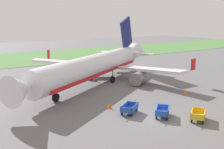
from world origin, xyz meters
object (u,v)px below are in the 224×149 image
at_px(baggage_cart_third_in_row, 129,108).
at_px(baggage_cart_nearest, 198,115).
at_px(baggage_cart_second_in_row, 162,112).
at_px(airplane, 97,65).
at_px(traffic_cone_near_plane, 186,92).
at_px(traffic_cone_mid_apron, 110,105).

bearing_deg(baggage_cart_third_in_row, baggage_cart_nearest, -49.71).
distance_m(baggage_cart_nearest, baggage_cart_second_in_row, 3.80).
bearing_deg(airplane, traffic_cone_near_plane, -61.35).
bearing_deg(baggage_cart_third_in_row, airplane, 73.52).
relative_size(baggage_cart_second_in_row, traffic_cone_near_plane, 4.57).
height_order(baggage_cart_second_in_row, traffic_cone_mid_apron, baggage_cart_second_in_row).
distance_m(baggage_cart_second_in_row, traffic_cone_mid_apron, 6.57).
xyz_separation_m(baggage_cart_third_in_row, traffic_cone_near_plane, (11.64, 1.81, -0.26)).
relative_size(airplane, baggage_cart_second_in_row, 10.86).
relative_size(baggage_cart_nearest, baggage_cart_third_in_row, 0.99).
distance_m(baggage_cart_nearest, baggage_cart_third_in_row, 7.57).
height_order(baggage_cart_nearest, baggage_cart_third_in_row, same).
bearing_deg(airplane, baggage_cart_nearest, -88.73).
height_order(baggage_cart_nearest, traffic_cone_near_plane, baggage_cart_nearest).
xyz_separation_m(airplane, traffic_cone_mid_apron, (-5.38, -12.26, -2.69)).
bearing_deg(baggage_cart_second_in_row, traffic_cone_near_plane, 27.05).
bearing_deg(traffic_cone_mid_apron, airplane, 66.29).
distance_m(traffic_cone_near_plane, traffic_cone_mid_apron, 12.62).
height_order(baggage_cart_nearest, baggage_cart_second_in_row, same).
bearing_deg(traffic_cone_near_plane, baggage_cart_second_in_row, -152.95).
height_order(airplane, baggage_cart_nearest, airplane).
xyz_separation_m(baggage_cart_second_in_row, traffic_cone_near_plane, (9.20, 4.70, -0.26)).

